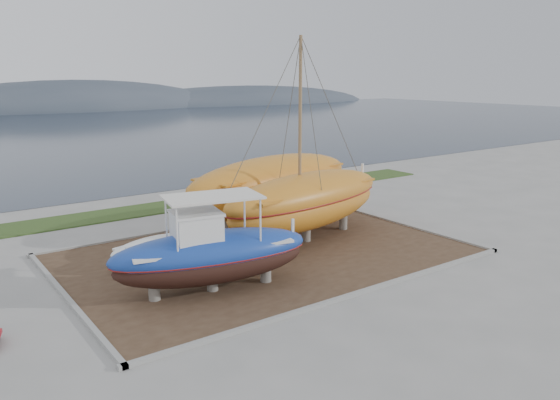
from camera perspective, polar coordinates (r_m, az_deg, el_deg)
ground at (r=22.93m, az=4.18°, el=-8.30°), size 140.00×140.00×0.00m
dirt_patch at (r=25.92m, az=-1.52°, el=-5.64°), size 18.00×12.00×0.06m
curb_frame at (r=25.91m, az=-1.52°, el=-5.55°), size 18.60×12.60×0.15m
grass_strip at (r=35.66m, az=-11.97°, el=-0.70°), size 44.00×3.00×0.08m
sea at (r=87.82m, az=-26.69°, el=6.21°), size 260.00×100.00×0.04m
blue_caique at (r=21.19m, az=-7.19°, el=-4.59°), size 8.18×3.95×3.78m
white_dinghy at (r=24.93m, az=-13.39°, el=-5.28°), size 4.16×2.41×1.18m
orange_sailboat at (r=26.74m, az=2.87°, el=6.01°), size 11.03×5.01×10.02m
orange_bare_hull at (r=29.91m, az=-0.72°, el=0.77°), size 12.16×5.78×3.83m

